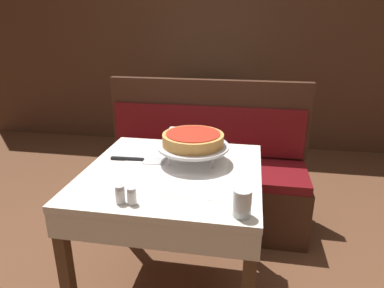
% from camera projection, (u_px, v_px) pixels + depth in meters
% --- Properties ---
extents(dining_table_front, '(0.83, 0.83, 0.75)m').
position_uv_depth(dining_table_front, '(173.00, 187.00, 1.66)').
color(dining_table_front, beige).
rests_on(dining_table_front, ground_plane).
extents(dining_table_rear, '(0.82, 0.82, 0.74)m').
position_uv_depth(dining_table_rear, '(202.00, 103.00, 3.42)').
color(dining_table_rear, '#1E6B33').
rests_on(dining_table_rear, ground_plane).
extents(booth_bench, '(1.45, 0.51, 1.02)m').
position_uv_depth(booth_bench, '(203.00, 182.00, 2.48)').
color(booth_bench, '#3D2316').
rests_on(booth_bench, ground_plane).
extents(back_wall_panel, '(6.00, 0.04, 2.40)m').
position_uv_depth(back_wall_panel, '(222.00, 40.00, 3.74)').
color(back_wall_panel, '#4C2D1E').
rests_on(back_wall_panel, ground_plane).
extents(pizza_pan_stand, '(0.36, 0.36, 0.09)m').
position_uv_depth(pizza_pan_stand, '(193.00, 147.00, 1.68)').
color(pizza_pan_stand, '#ADADB2').
rests_on(pizza_pan_stand, dining_table_front).
extents(deep_dish_pizza, '(0.30, 0.30, 0.06)m').
position_uv_depth(deep_dish_pizza, '(193.00, 139.00, 1.67)').
color(deep_dish_pizza, '#C68E47').
rests_on(deep_dish_pizza, pizza_pan_stand).
extents(pizza_server, '(0.29, 0.10, 0.01)m').
position_uv_depth(pizza_server, '(141.00, 160.00, 1.73)').
color(pizza_server, '#BCBCC1').
rests_on(pizza_server, dining_table_front).
extents(water_glass_near, '(0.07, 0.07, 0.10)m').
position_uv_depth(water_glass_near, '(242.00, 203.00, 1.23)').
color(water_glass_near, silver).
rests_on(water_glass_near, dining_table_front).
extents(salt_shaker, '(0.04, 0.04, 0.07)m').
position_uv_depth(salt_shaker, '(120.00, 194.00, 1.32)').
color(salt_shaker, silver).
rests_on(salt_shaker, dining_table_front).
extents(pepper_shaker, '(0.04, 0.04, 0.07)m').
position_uv_depth(pepper_shaker, '(132.00, 196.00, 1.32)').
color(pepper_shaker, silver).
rests_on(pepper_shaker, dining_table_front).
extents(napkin_holder, '(0.10, 0.05, 0.09)m').
position_uv_depth(napkin_holder, '(178.00, 136.00, 1.96)').
color(napkin_holder, '#B2B2B7').
rests_on(napkin_holder, dining_table_front).
extents(condiment_caddy, '(0.14, 0.14, 0.14)m').
position_uv_depth(condiment_caddy, '(192.00, 89.00, 3.37)').
color(condiment_caddy, black).
rests_on(condiment_caddy, dining_table_rear).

